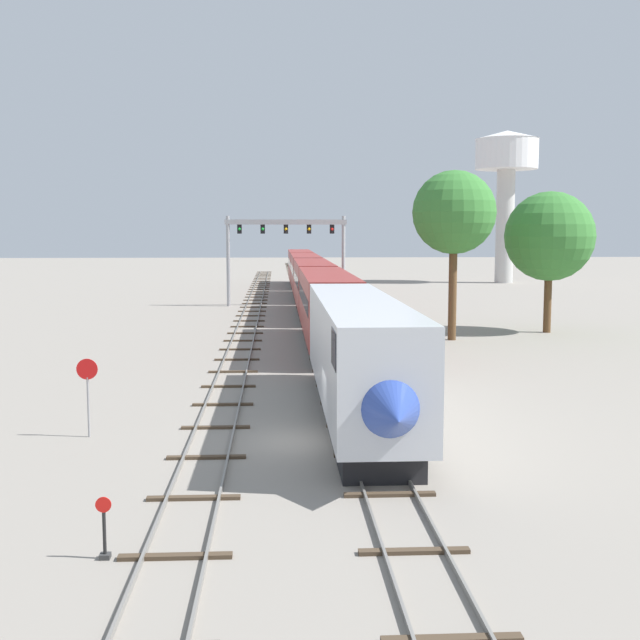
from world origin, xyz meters
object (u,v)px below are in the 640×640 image
(water_tower, at_px, (506,166))
(switch_stand, at_px, (104,537))
(trackside_tree_left, at_px, (550,237))
(trackside_tree_mid, at_px, (454,213))
(signal_gantry, at_px, (286,240))
(passenger_train, at_px, (313,286))
(stop_sign, at_px, (88,386))

(water_tower, relative_size, switch_stand, 14.89)
(trackside_tree_left, bearing_deg, trackside_tree_mid, -155.28)
(trackside_tree_left, bearing_deg, signal_gantry, 130.74)
(signal_gantry, height_order, trackside_tree_left, trackside_tree_left)
(passenger_train, xyz_separation_m, signal_gantry, (-2.25, 9.28, 3.93))
(passenger_train, height_order, trackside_tree_left, trackside_tree_left)
(passenger_train, distance_m, stop_sign, 42.59)
(signal_gantry, distance_m, stop_sign, 51.48)
(water_tower, relative_size, trackside_tree_mid, 1.88)
(passenger_train, xyz_separation_m, trackside_tree_mid, (8.85, -16.44, 6.05))
(signal_gantry, distance_m, trackside_tree_mid, 28.10)
(passenger_train, bearing_deg, signal_gantry, 103.62)
(passenger_train, bearing_deg, stop_sign, -103.58)
(trackside_tree_mid, bearing_deg, water_tower, 70.79)
(passenger_train, height_order, stop_sign, passenger_train)
(signal_gantry, distance_m, switch_stand, 62.12)
(stop_sign, distance_m, trackside_tree_mid, 32.00)
(trackside_tree_left, relative_size, trackside_tree_mid, 0.90)
(passenger_train, xyz_separation_m, switch_stand, (-7.10, -52.35, -2.09))
(passenger_train, xyz_separation_m, water_tower, (29.76, 43.55, 14.21))
(signal_gantry, height_order, switch_stand, signal_gantry)
(signal_gantry, relative_size, water_tower, 0.56)
(trackside_tree_mid, bearing_deg, stop_sign, -127.07)
(stop_sign, bearing_deg, water_tower, 64.92)
(trackside_tree_left, bearing_deg, water_tower, 77.02)
(switch_stand, bearing_deg, stop_sign, 104.83)
(switch_stand, bearing_deg, water_tower, 68.98)
(stop_sign, bearing_deg, switch_stand, -75.17)
(trackside_tree_left, height_order, trackside_tree_mid, trackside_tree_mid)
(signal_gantry, height_order, stop_sign, signal_gantry)
(water_tower, height_order, stop_sign, water_tower)
(stop_sign, bearing_deg, trackside_tree_left, 46.90)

